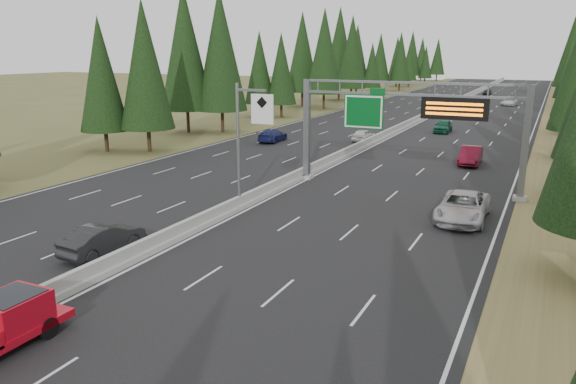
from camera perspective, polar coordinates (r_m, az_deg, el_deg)
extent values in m
cube|color=black|center=(87.52, 13.64, 7.24)|extent=(32.00, 260.00, 0.08)
cube|color=olive|center=(85.70, 25.40, 6.13)|extent=(3.60, 260.00, 0.06)
cube|color=brown|center=(92.79, 2.74, 7.98)|extent=(3.60, 260.00, 0.06)
cube|color=gray|center=(87.50, 13.64, 7.36)|extent=(0.70, 260.00, 0.30)
cube|color=gray|center=(87.45, 13.66, 7.62)|extent=(0.30, 260.00, 0.60)
cube|color=slate|center=(44.15, 1.93, 6.33)|extent=(0.45, 0.45, 7.80)
cube|color=gray|center=(44.81, 1.89, 1.57)|extent=(0.90, 0.90, 0.30)
cube|color=slate|center=(40.60, 22.97, 4.52)|extent=(0.45, 0.45, 7.80)
cube|color=gray|center=(41.32, 22.48, -0.60)|extent=(0.90, 0.90, 0.30)
cube|color=slate|center=(41.28, 12.30, 10.80)|extent=(15.85, 0.35, 0.16)
cube|color=slate|center=(41.34, 12.24, 9.64)|extent=(15.85, 0.35, 0.16)
cube|color=#054C19|center=(42.09, 7.68, 8.09)|extent=(3.00, 0.10, 2.50)
cube|color=silver|center=(42.03, 7.66, 8.08)|extent=(2.85, 0.02, 2.35)
cube|color=#054C19|center=(41.67, 9.08, 10.05)|extent=(1.10, 0.10, 0.45)
cube|color=black|center=(40.49, 16.55, 8.11)|extent=(4.50, 0.40, 1.50)
cube|color=orange|center=(40.24, 16.54, 8.58)|extent=(3.80, 0.02, 0.18)
cube|color=orange|center=(40.28, 16.50, 8.08)|extent=(3.80, 0.02, 0.18)
cube|color=orange|center=(40.31, 16.47, 7.59)|extent=(3.80, 0.02, 0.18)
cylinder|color=slate|center=(35.46, -5.08, 4.51)|extent=(0.20, 0.20, 8.00)
cube|color=gray|center=(36.32, -4.94, -1.57)|extent=(0.50, 0.50, 0.20)
cube|color=slate|center=(34.55, -3.75, 10.29)|extent=(2.00, 0.15, 0.15)
cube|color=silver|center=(34.15, -2.63, 8.41)|extent=(1.50, 0.06, 1.80)
cylinder|color=black|center=(77.27, 26.81, 6.06)|extent=(0.40, 0.40, 2.25)
cylinder|color=black|center=(93.77, 27.21, 7.18)|extent=(0.40, 0.40, 2.24)
cylinder|color=black|center=(111.46, 26.27, 8.06)|extent=(0.40, 0.40, 1.88)
cone|color=black|center=(111.13, 26.60, 11.06)|extent=(4.22, 4.22, 9.84)
cylinder|color=black|center=(126.30, 26.67, 8.84)|extent=(0.40, 0.40, 3.04)
cone|color=black|center=(126.02, 27.15, 13.12)|extent=(6.83, 6.83, 15.94)
cylinder|color=black|center=(145.45, 26.78, 9.17)|extent=(0.40, 0.40, 2.23)
cone|color=black|center=(145.19, 27.09, 11.90)|extent=(5.02, 5.02, 11.70)
cylinder|color=black|center=(158.77, 26.22, 9.51)|extent=(0.40, 0.40, 2.13)
cone|color=black|center=(158.54, 26.48, 11.90)|extent=(4.79, 4.79, 11.18)
cylinder|color=black|center=(178.11, 26.57, 9.83)|extent=(0.40, 0.40, 2.14)
cone|color=black|center=(177.90, 26.81, 11.97)|extent=(4.82, 4.82, 11.24)
cylinder|color=black|center=(192.53, 26.47, 10.07)|extent=(0.40, 0.40, 2.21)
cone|color=black|center=(192.33, 26.70, 12.11)|extent=(4.97, 4.97, 11.60)
cylinder|color=black|center=(58.69, -13.92, 5.13)|extent=(0.40, 0.40, 2.39)
cone|color=black|center=(58.04, -14.37, 12.43)|extent=(5.38, 5.38, 12.56)
cylinder|color=black|center=(60.16, -17.96, 4.94)|extent=(0.40, 0.40, 2.14)
cone|color=black|center=(59.54, -18.45, 11.29)|extent=(4.81, 4.81, 11.22)
cylinder|color=black|center=(71.17, -6.67, 7.13)|extent=(0.40, 0.40, 2.79)
cone|color=black|center=(70.65, -6.88, 14.16)|extent=(6.28, 6.28, 14.65)
cylinder|color=black|center=(72.00, -10.11, 7.11)|extent=(0.40, 0.40, 2.86)
cone|color=black|center=(71.49, -10.43, 14.23)|extent=(6.43, 6.43, 14.99)
cylinder|color=black|center=(87.35, -0.68, 8.26)|extent=(0.40, 0.40, 2.04)
cone|color=black|center=(86.92, -0.69, 12.44)|extent=(4.58, 4.58, 10.69)
cylinder|color=black|center=(88.05, -2.86, 8.31)|extent=(0.40, 0.40, 2.08)
cone|color=black|center=(87.63, -2.91, 12.53)|extent=(4.67, 4.67, 10.90)
cylinder|color=black|center=(99.53, 3.65, 9.16)|extent=(0.40, 0.40, 2.74)
cone|color=black|center=(99.15, 3.72, 14.10)|extent=(6.17, 6.17, 14.39)
cylinder|color=black|center=(104.39, 1.44, 9.41)|extent=(0.40, 0.40, 2.70)
cone|color=black|center=(104.03, 1.47, 14.04)|extent=(6.07, 6.07, 14.16)
cylinder|color=black|center=(115.27, 6.42, 9.78)|extent=(0.40, 0.40, 2.70)
cone|color=black|center=(114.95, 6.54, 13.97)|extent=(6.07, 6.07, 14.17)
cylinder|color=black|center=(119.17, 5.18, 10.02)|extent=(0.40, 0.40, 2.99)
cone|color=black|center=(118.87, 5.29, 14.52)|extent=(6.74, 6.74, 15.72)
cylinder|color=black|center=(130.92, 8.44, 10.05)|extent=(0.40, 0.40, 1.89)
cone|color=black|center=(130.64, 8.54, 12.64)|extent=(4.26, 4.26, 9.95)
cylinder|color=black|center=(132.48, 6.93, 10.28)|extent=(0.40, 0.40, 2.53)
cone|color=black|center=(132.20, 7.03, 13.70)|extent=(5.69, 5.69, 13.27)
cylinder|color=black|center=(148.88, 11.23, 10.50)|extent=(0.40, 0.40, 2.35)
cone|color=black|center=(148.63, 11.36, 13.33)|extent=(5.29, 5.29, 12.35)
cylinder|color=black|center=(148.64, 9.25, 10.57)|extent=(0.40, 0.40, 2.31)
cone|color=black|center=(148.38, 9.37, 13.35)|extent=(5.19, 5.19, 12.11)
cylinder|color=black|center=(164.57, 12.13, 10.72)|extent=(0.40, 0.40, 1.96)
cone|color=black|center=(164.35, 12.24, 12.85)|extent=(4.41, 4.41, 10.30)
cylinder|color=black|center=(167.50, 10.92, 10.88)|extent=(0.40, 0.40, 2.24)
cone|color=black|center=(167.27, 11.03, 13.28)|extent=(5.05, 5.05, 11.78)
cylinder|color=black|center=(179.76, 13.71, 10.88)|extent=(0.40, 0.40, 1.84)
cone|color=black|center=(179.56, 13.82, 12.71)|extent=(4.14, 4.14, 9.66)
cylinder|color=black|center=(180.53, 12.36, 11.08)|extent=(0.40, 0.40, 2.55)
cone|color=black|center=(180.32, 12.50, 13.60)|extent=(5.73, 5.73, 13.36)
cylinder|color=black|center=(198.38, 14.83, 11.14)|extent=(0.40, 0.40, 2.25)
cone|color=black|center=(198.19, 14.96, 13.17)|extent=(5.07, 5.07, 11.82)
cylinder|color=black|center=(199.69, 13.34, 11.25)|extent=(0.40, 0.40, 2.31)
cone|color=black|center=(199.50, 13.46, 13.32)|extent=(5.19, 5.19, 12.11)
imported|color=#B4B3B8|center=(35.21, 17.34, -1.44)|extent=(2.83, 6.02, 1.66)
cylinder|color=black|center=(23.31, -25.97, -11.49)|extent=(0.29, 0.77, 0.77)
cylinder|color=black|center=(22.13, -23.22, -12.57)|extent=(0.29, 0.77, 0.77)
cube|color=red|center=(22.00, -26.21, -10.69)|extent=(1.84, 2.13, 1.06)
cube|color=black|center=(21.89, -26.30, -10.00)|extent=(1.65, 1.84, 0.53)
imported|color=#114C32|center=(73.03, 15.49, 6.47)|extent=(1.91, 4.63, 1.57)
imported|color=maroon|center=(52.90, 18.06, 3.54)|extent=(1.80, 4.91, 1.60)
imported|color=black|center=(99.97, 18.70, 8.14)|extent=(2.34, 4.96, 1.40)
imported|color=silver|center=(113.49, 21.59, 8.52)|extent=(2.62, 5.03, 1.35)
imported|color=black|center=(138.80, 19.60, 9.55)|extent=(1.83, 4.09, 1.37)
imported|color=black|center=(29.70, -18.28, -4.55)|extent=(1.98, 4.67, 1.50)
imported|color=navy|center=(63.15, -1.59, 5.78)|extent=(2.32, 5.04, 1.43)
imported|color=silver|center=(64.07, 7.67, 5.75)|extent=(1.92, 4.12, 1.37)
imported|color=black|center=(106.24, 7.83, 9.11)|extent=(2.97, 5.92, 1.61)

